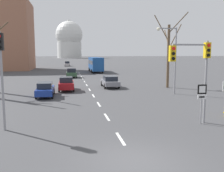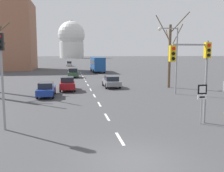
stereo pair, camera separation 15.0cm
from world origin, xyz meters
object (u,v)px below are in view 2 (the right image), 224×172
object	(u,v)px
city_bus	(97,63)
traffic_signal_near_left	(1,63)
sedan_far_right	(69,64)
sedan_far_left	(46,89)
traffic_signal_near_right	(195,61)
sedan_mid_centre	(67,84)
sedan_near_right	(73,73)
route_sign_post	(202,97)
sedan_near_left	(111,81)
street_lamp_right	(173,53)

from	to	relation	value
city_bus	traffic_signal_near_left	bearing A→B (deg)	-103.12
sedan_far_right	sedan_far_left	bearing A→B (deg)	-92.14
traffic_signal_near_right	sedan_far_right	size ratio (longest dim) A/B	1.18
sedan_mid_centre	traffic_signal_near_left	bearing A→B (deg)	-103.01
sedan_near_right	traffic_signal_near_right	bearing A→B (deg)	-77.72
sedan_near_right	sedan_mid_centre	world-z (taller)	sedan_near_right
sedan_far_left	city_bus	bearing A→B (deg)	74.85
traffic_signal_near_left	sedan_mid_centre	distance (m)	15.80
sedan_mid_centre	sedan_far_right	size ratio (longest dim) A/B	0.94
route_sign_post	sedan_far_right	world-z (taller)	route_sign_post
traffic_signal_near_right	traffic_signal_near_left	xyz separation A→B (m)	(-11.39, 0.63, -0.05)
traffic_signal_near_left	route_sign_post	size ratio (longest dim) A/B	2.21
route_sign_post	traffic_signal_near_left	bearing A→B (deg)	176.04
traffic_signal_near_right	sedan_near_left	size ratio (longest dim) A/B	1.14
sedan_far_left	city_bus	distance (m)	34.42
sedan_mid_centre	city_bus	bearing A→B (deg)	76.83
street_lamp_right	city_bus	world-z (taller)	street_lamp_right
traffic_signal_near_right	sedan_near_left	bearing A→B (deg)	97.31
street_lamp_right	sedan_far_right	size ratio (longest dim) A/B	1.63
traffic_signal_near_left	sedan_far_right	bearing A→B (deg)	87.12
sedan_near_left	sedan_near_right	xyz separation A→B (m)	(-4.72, 14.41, 0.06)
sedan_near_right	sedan_far_right	bearing A→B (deg)	90.91
sedan_near_left	sedan_mid_centre	world-z (taller)	sedan_mid_centre
city_bus	street_lamp_right	bearing A→B (deg)	-82.74
route_sign_post	city_bus	bearing A→B (deg)	91.87
route_sign_post	city_bus	distance (m)	45.31
sedan_near_left	sedan_near_right	size ratio (longest dim) A/B	1.19
sedan_near_right	traffic_signal_near_left	bearing A→B (deg)	-97.98
traffic_signal_near_right	sedan_far_left	xyz separation A→B (m)	(-10.01, 11.89, -3.18)
street_lamp_right	sedan_far_left	world-z (taller)	street_lamp_right
street_lamp_right	traffic_signal_near_right	bearing A→B (deg)	-106.59
sedan_far_right	traffic_signal_near_right	bearing A→B (deg)	-84.15
sedan_far_left	sedan_near_left	bearing A→B (deg)	36.57
traffic_signal_near_right	city_bus	size ratio (longest dim) A/B	0.48
sedan_near_left	route_sign_post	bearing A→B (deg)	-81.32
sedan_near_left	city_bus	size ratio (longest dim) A/B	0.42
sedan_near_right	city_bus	bearing A→B (deg)	65.45
sedan_far_right	street_lamp_right	bearing A→B (deg)	-80.23
traffic_signal_near_right	sedan_mid_centre	distance (m)	17.88
sedan_mid_centre	sedan_far_right	distance (m)	59.05
traffic_signal_near_right	sedan_near_left	xyz separation A→B (m)	(-2.26, 17.64, -3.16)
traffic_signal_near_right	route_sign_post	distance (m)	2.26
traffic_signal_near_left	city_bus	xyz separation A→B (m)	(10.36, 44.46, -1.85)
traffic_signal_near_right	city_bus	xyz separation A→B (m)	(-1.02, 45.09, -1.90)
street_lamp_right	route_sign_post	bearing A→B (deg)	-104.16
sedan_far_right	city_bus	size ratio (longest dim) A/B	0.41
route_sign_post	sedan_near_left	bearing A→B (deg)	98.68
city_bus	sedan_far_left	bearing A→B (deg)	-105.15
sedan_far_right	city_bus	xyz separation A→B (m)	(6.63, -29.69, 1.22)
traffic_signal_near_left	sedan_far_right	size ratio (longest dim) A/B	1.29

